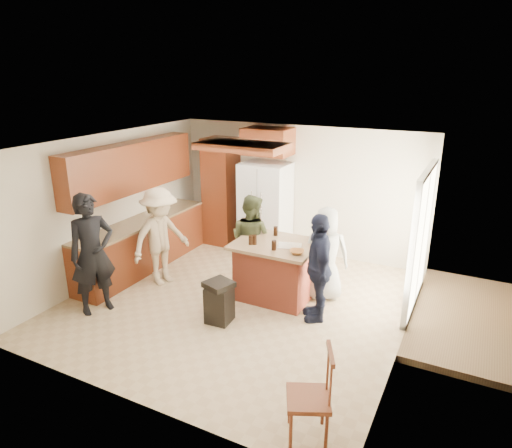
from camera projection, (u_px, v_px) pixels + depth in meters
The scene contains 12 objects.
person_front_left at pixel (92, 254), 6.69m from camera, with size 0.67×0.49×1.84m, color black.
person_behind_left at pixel (251, 240), 7.65m from camera, with size 0.76×0.47×1.55m, color #323620.
person_behind_right at pixel (326, 254), 7.12m from camera, with size 0.74×0.48×1.51m, color #999890.
person_side_right at pixel (318, 267), 6.51m from camera, with size 0.95×0.48×1.61m, color black.
person_counter at pixel (161, 237), 7.61m from camera, with size 1.08×0.50×1.67m, color tan.
left_cabinetry at pixel (139, 218), 8.18m from camera, with size 0.64×3.00×2.30m.
back_wall_units at pixel (232, 180), 9.17m from camera, with size 1.80×0.60×2.45m.
refrigerator at pixel (265, 209), 8.93m from camera, with size 0.90×0.76×1.80m.
kitchen_island at pixel (276, 270), 7.23m from camera, with size 1.28×1.03×0.93m.
island_items at pixel (284, 244), 6.91m from camera, with size 0.94×0.74×0.15m.
trash_bin at pixel (219, 301), 6.57m from camera, with size 0.46×0.46×0.63m.
spindle_chair at pixel (310, 398), 4.44m from camera, with size 0.56×0.56×0.99m.
Camera 1 is at (3.15, -5.59, 3.50)m, focal length 32.00 mm.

